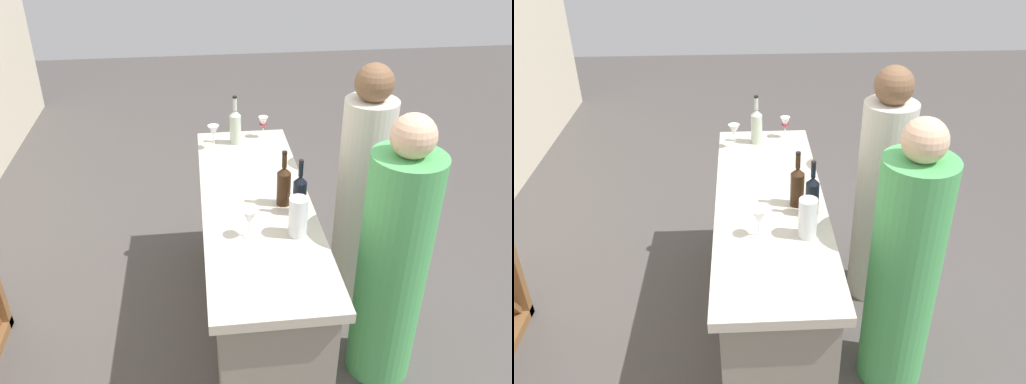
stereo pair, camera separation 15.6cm
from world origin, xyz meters
The scene contains 11 objects.
ground_plane centered at (0.00, 0.00, 0.00)m, with size 12.00×12.00×0.00m, color #4C4744.
bar_counter centered at (0.00, 0.00, 0.46)m, with size 1.83×0.59×0.91m.
wine_bottle_leftmost_near_black centered at (-0.15, -0.21, 1.02)m, with size 0.07×0.07×0.31m.
wine_bottle_second_left_amber_brown centered at (-0.05, -0.14, 1.03)m, with size 0.07×0.07×0.31m.
wine_bottle_center_clear_pale centered at (0.73, 0.05, 1.03)m, with size 0.07×0.07×0.32m.
wine_glass_near_left centered at (0.81, -0.14, 1.00)m, with size 0.06×0.06×0.14m.
wine_glass_near_center centered at (-0.33, 0.07, 1.01)m, with size 0.08×0.08×0.15m.
wine_glass_near_right centered at (0.66, 0.19, 1.03)m, with size 0.07×0.07×0.16m.
water_pitcher centered at (-0.34, -0.16, 1.01)m, with size 0.09×0.09×0.20m.
person_left_guest centered at (0.31, -0.70, 0.73)m, with size 0.36×0.36×1.54m.
person_center_guest centered at (-0.40, -0.65, 0.71)m, with size 0.44×0.44×1.53m.
Camera 1 is at (-2.41, 0.29, 2.39)m, focal length 37.06 mm.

